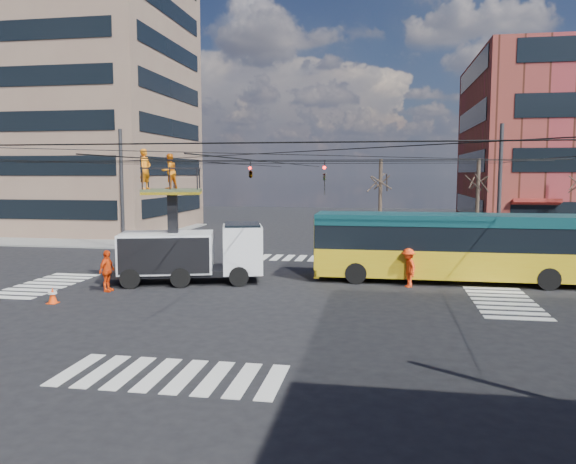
{
  "coord_description": "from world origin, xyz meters",
  "views": [
    {
      "loc": [
        5.22,
        -23.02,
        5.1
      ],
      "look_at": [
        0.86,
        2.49,
        2.38
      ],
      "focal_mm": 35.0,
      "sensor_mm": 36.0,
      "label": 1
    }
  ],
  "objects_px": {
    "city_bus": "(454,246)",
    "worker_ground": "(107,271)",
    "utility_truck": "(191,240)",
    "flagger": "(408,268)",
    "traffic_cone": "(53,295)"
  },
  "relations": [
    {
      "from": "utility_truck",
      "to": "traffic_cone",
      "type": "bearing_deg",
      "value": -143.83
    },
    {
      "from": "traffic_cone",
      "to": "utility_truck",
      "type": "bearing_deg",
      "value": 51.84
    },
    {
      "from": "traffic_cone",
      "to": "flagger",
      "type": "xyz_separation_m",
      "value": [
        13.9,
        5.57,
        0.56
      ]
    },
    {
      "from": "city_bus",
      "to": "utility_truck",
      "type": "bearing_deg",
      "value": -170.21
    },
    {
      "from": "city_bus",
      "to": "traffic_cone",
      "type": "xyz_separation_m",
      "value": [
        -16.06,
        -7.11,
        -1.41
      ]
    },
    {
      "from": "flagger",
      "to": "traffic_cone",
      "type": "bearing_deg",
      "value": -92.28
    },
    {
      "from": "traffic_cone",
      "to": "worker_ground",
      "type": "distance_m",
      "value": 2.71
    },
    {
      "from": "city_bus",
      "to": "worker_ground",
      "type": "height_order",
      "value": "city_bus"
    },
    {
      "from": "worker_ground",
      "to": "flagger",
      "type": "height_order",
      "value": "worker_ground"
    },
    {
      "from": "utility_truck",
      "to": "traffic_cone",
      "type": "distance_m",
      "value": 6.59
    },
    {
      "from": "city_bus",
      "to": "flagger",
      "type": "bearing_deg",
      "value": -144.44
    },
    {
      "from": "utility_truck",
      "to": "flagger",
      "type": "distance_m",
      "value": 10.05
    },
    {
      "from": "flagger",
      "to": "city_bus",
      "type": "bearing_deg",
      "value": 101.5
    },
    {
      "from": "traffic_cone",
      "to": "flagger",
      "type": "bearing_deg",
      "value": 21.83
    },
    {
      "from": "worker_ground",
      "to": "utility_truck",
      "type": "bearing_deg",
      "value": -43.93
    }
  ]
}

